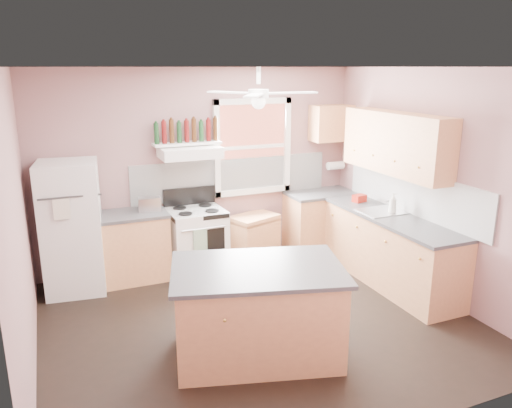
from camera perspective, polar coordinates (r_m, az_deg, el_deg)
name	(u,v)px	position (r m, az deg, el deg)	size (l,w,h in m)	color
floor	(258,321)	(5.64, 0.26, -13.22)	(4.50, 4.50, 0.00)	black
ceiling	(259,67)	(4.95, 0.29, 15.40)	(4.50, 4.50, 0.00)	white
wall_back	(201,167)	(6.99, -6.28, 4.17)	(4.50, 0.05, 2.70)	#8A6261
wall_right	(432,183)	(6.35, 19.52, 2.23)	(0.05, 4.00, 2.70)	#8A6261
wall_left	(15,230)	(4.76, -25.85, -2.68)	(0.05, 4.00, 2.70)	#8A6261
backsplash_back	(233,178)	(7.12, -2.68, 3.03)	(2.90, 0.03, 0.55)	white
backsplash_right	(412,192)	(6.58, 17.40, 1.29)	(0.03, 2.60, 0.55)	white
window_view	(252,147)	(7.15, -0.44, 6.56)	(1.00, 0.02, 1.20)	brown
window_frame	(253,147)	(7.13, -0.36, 6.53)	(1.16, 0.07, 1.36)	white
refrigerator	(72,228)	(6.47, -20.27, -2.55)	(0.69, 0.67, 1.63)	white
base_cabinet_left	(132,248)	(6.71, -13.96, -4.85)	(0.90, 0.60, 0.86)	#C07D50
counter_left	(130,214)	(6.57, -14.22, -1.17)	(0.92, 0.62, 0.04)	#3C3C3E
toaster	(150,204)	(6.58, -12.07, -0.01)	(0.28, 0.16, 0.18)	silver
stove	(197,240)	(6.82, -6.79, -4.16)	(0.73, 0.64, 0.86)	white
range_hood	(190,152)	(6.62, -7.57, 5.88)	(0.78, 0.50, 0.14)	white
bottle_shelf	(187,143)	(6.72, -7.88, 6.87)	(0.90, 0.26, 0.03)	white
cart	(254,237)	(7.22, -0.20, -3.80)	(0.65, 0.43, 0.65)	#C07D50
base_cabinet_corner	(320,222)	(7.61, 7.38, -2.09)	(1.00, 0.60, 0.86)	#C07D50
base_cabinet_right	(389,251)	(6.62, 14.98, -5.19)	(0.60, 2.20, 0.86)	#C07D50
counter_corner	(322,193)	(7.48, 7.50, 1.20)	(1.02, 0.62, 0.04)	#3C3C3E
counter_right	(391,217)	(6.47, 15.18, -1.47)	(0.62, 2.22, 0.04)	#3C3C3E
sink	(381,212)	(6.62, 14.14, -0.89)	(0.55, 0.45, 0.03)	silver
faucet	(392,205)	(6.70, 15.28, -0.12)	(0.03, 0.03, 0.14)	silver
upper_cabinet_right	(395,143)	(6.52, 15.64, 6.73)	(0.33, 1.80, 0.76)	#C07D50
upper_cabinet_corner	(331,123)	(7.52, 8.60, 9.13)	(0.60, 0.33, 0.52)	#C07D50
paper_towel	(335,166)	(7.70, 9.06, 4.36)	(0.12, 0.12, 0.26)	white
island	(258,313)	(4.87, 0.19, -12.35)	(1.51, 0.95, 0.86)	#C07D50
island_top	(258,269)	(4.68, 0.19, -7.48)	(1.60, 1.04, 0.04)	#3C3C3E
ceiling_fan_hub	(259,94)	(4.95, 0.29, 12.51)	(0.20, 0.20, 0.08)	white
soap_bottle	(393,203)	(6.54, 15.36, 0.07)	(0.10, 0.10, 0.26)	silver
red_caddy	(359,198)	(7.02, 11.73, 0.65)	(0.18, 0.12, 0.10)	#A4190E
wine_bottles	(187,131)	(6.70, -7.89, 8.23)	(0.86, 0.06, 0.31)	#143819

